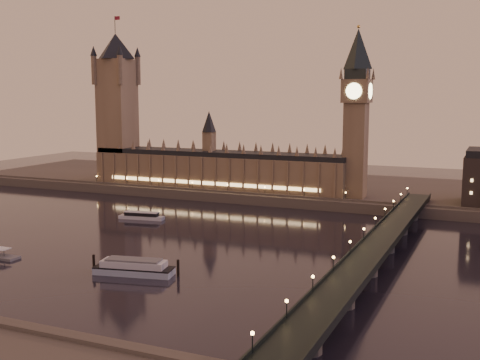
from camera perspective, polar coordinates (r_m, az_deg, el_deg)
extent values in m
plane|color=black|center=(287.03, -5.53, -5.80)|extent=(700.00, 700.00, 0.00)
cube|color=#423D35|center=(426.65, 8.95, -0.89)|extent=(560.00, 130.00, 6.00)
cube|color=brown|center=(407.81, -2.17, 0.78)|extent=(180.00, 26.00, 22.00)
cube|color=black|center=(406.41, -2.17, 2.54)|extent=(180.00, 22.00, 3.20)
cube|color=#FFCC7F|center=(396.63, -3.01, -0.31)|extent=(153.00, 0.25, 2.20)
cube|color=brown|center=(445.76, -11.52, 5.50)|extent=(22.00, 22.00, 88.00)
cone|color=black|center=(446.71, -11.72, 12.30)|extent=(31.68, 31.68, 18.00)
cylinder|color=black|center=(448.12, -11.77, 14.22)|extent=(0.44, 0.44, 12.00)
cube|color=maroon|center=(447.39, -11.55, 14.81)|extent=(4.00, 0.15, 2.50)
cube|color=brown|center=(374.64, 10.88, 2.77)|extent=(13.00, 13.00, 58.00)
cube|color=brown|center=(373.16, 11.03, 8.28)|extent=(16.00, 16.00, 14.00)
cylinder|color=#FFEAA5|center=(365.18, 10.74, 8.29)|extent=(9.60, 0.35, 9.60)
cylinder|color=#FFEAA5|center=(375.06, 9.80, 8.31)|extent=(0.35, 9.60, 9.60)
cube|color=black|center=(373.36, 11.07, 9.81)|extent=(13.00, 13.00, 6.00)
cone|color=black|center=(374.16, 11.13, 12.11)|extent=(17.68, 17.68, 24.00)
sphere|color=gold|center=(375.34, 11.19, 14.09)|extent=(2.00, 2.00, 2.00)
cube|color=black|center=(254.23, 12.96, -5.93)|extent=(13.00, 260.00, 2.00)
cube|color=black|center=(255.07, 11.57, -5.50)|extent=(0.60, 260.00, 1.00)
cube|color=black|center=(252.84, 14.37, -5.71)|extent=(0.60, 260.00, 1.00)
cube|color=silver|center=(340.02, -9.31, -3.53)|extent=(26.39, 9.48, 1.90)
cube|color=black|center=(339.65, -9.32, -3.21)|extent=(19.60, 7.46, 1.90)
cube|color=silver|center=(339.44, -9.32, -3.03)|extent=(20.15, 7.76, 0.34)
cube|color=#99ADC3|center=(237.73, -10.02, -8.51)|extent=(31.93, 14.63, 2.50)
cube|color=black|center=(237.31, -10.03, -8.17)|extent=(31.93, 14.63, 0.48)
cube|color=silver|center=(236.90, -10.04, -7.82)|extent=(26.07, 12.53, 2.50)
cube|color=#595B5E|center=(236.48, -10.05, -7.45)|extent=(22.10, 10.82, 0.67)
cylinder|color=black|center=(244.87, -13.69, -7.64)|extent=(1.06, 1.06, 6.55)
cylinder|color=black|center=(232.16, -5.89, -8.32)|extent=(1.06, 1.06, 6.55)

